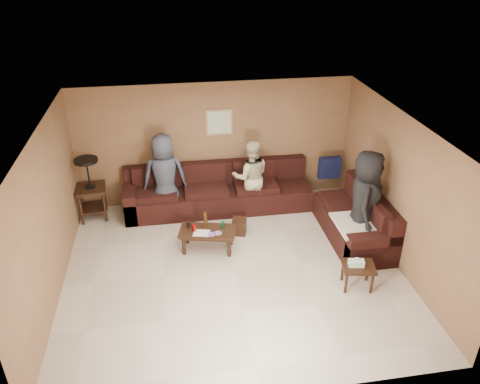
{
  "coord_description": "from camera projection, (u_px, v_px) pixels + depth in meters",
  "views": [
    {
      "loc": [
        -0.89,
        -6.19,
        4.86
      ],
      "look_at": [
        0.25,
        0.85,
        1.0
      ],
      "focal_mm": 35.0,
      "sensor_mm": 36.0,
      "label": 1
    }
  ],
  "objects": [
    {
      "name": "end_table_left",
      "position": [
        90.0,
        188.0,
        8.98
      ],
      "size": [
        0.61,
        0.61,
        1.26
      ],
      "rotation": [
        0.0,
        0.0,
        0.1
      ],
      "color": "black",
      "rests_on": "ground"
    },
    {
      "name": "person_left",
      "position": [
        165.0,
        176.0,
        8.96
      ],
      "size": [
        0.86,
        0.58,
        1.71
      ],
      "primitive_type": "imported",
      "rotation": [
        0.0,
        0.0,
        3.18
      ],
      "color": "#333947",
      "rests_on": "ground"
    },
    {
      "name": "wall_art",
      "position": [
        219.0,
        122.0,
        9.17
      ],
      "size": [
        0.52,
        0.04,
        0.52
      ],
      "color": "tan",
      "rests_on": "ground"
    },
    {
      "name": "coffee_table",
      "position": [
        207.0,
        233.0,
        8.17
      ],
      "size": [
        1.05,
        0.69,
        0.69
      ],
      "rotation": [
        0.0,
        0.0,
        -0.23
      ],
      "color": "black",
      "rests_on": "ground"
    },
    {
      "name": "room",
      "position": [
        233.0,
        181.0,
        7.02
      ],
      "size": [
        5.6,
        5.5,
        2.5
      ],
      "color": "beige",
      "rests_on": "ground"
    },
    {
      "name": "person_right",
      "position": [
        365.0,
        201.0,
        8.0
      ],
      "size": [
        0.9,
        1.06,
        1.84
      ],
      "primitive_type": "imported",
      "rotation": [
        0.0,
        0.0,
        1.15
      ],
      "color": "black",
      "rests_on": "ground"
    },
    {
      "name": "person_middle",
      "position": [
        251.0,
        177.0,
        9.17
      ],
      "size": [
        0.77,
        0.62,
        1.52
      ],
      "primitive_type": "imported",
      "rotation": [
        0.0,
        0.0,
        3.08
      ],
      "color": "#C5BB92",
      "rests_on": "ground"
    },
    {
      "name": "sectional_sofa",
      "position": [
        263.0,
        204.0,
        9.09
      ],
      "size": [
        4.65,
        2.9,
        0.97
      ],
      "color": "black",
      "rests_on": "ground"
    },
    {
      "name": "side_table_right",
      "position": [
        358.0,
        268.0,
        7.27
      ],
      "size": [
        0.56,
        0.49,
        0.56
      ],
      "rotation": [
        0.0,
        0.0,
        -0.17
      ],
      "color": "black",
      "rests_on": "ground"
    },
    {
      "name": "waste_bin",
      "position": [
        239.0,
        226.0,
        8.71
      ],
      "size": [
        0.31,
        0.31,
        0.3
      ],
      "primitive_type": "cube",
      "rotation": [
        0.0,
        0.0,
        -0.28
      ],
      "color": "black",
      "rests_on": "ground"
    }
  ]
}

